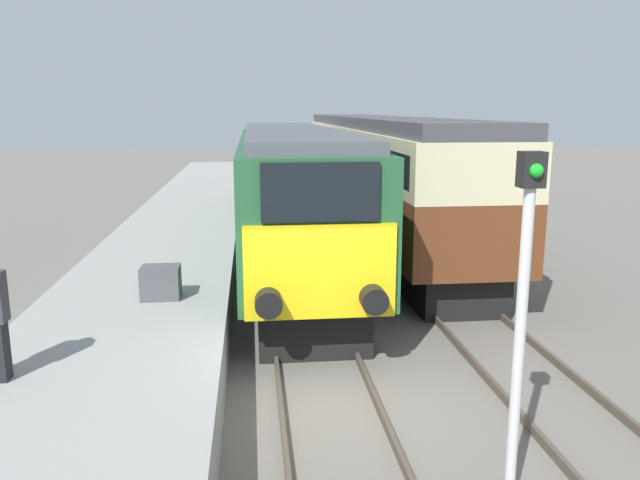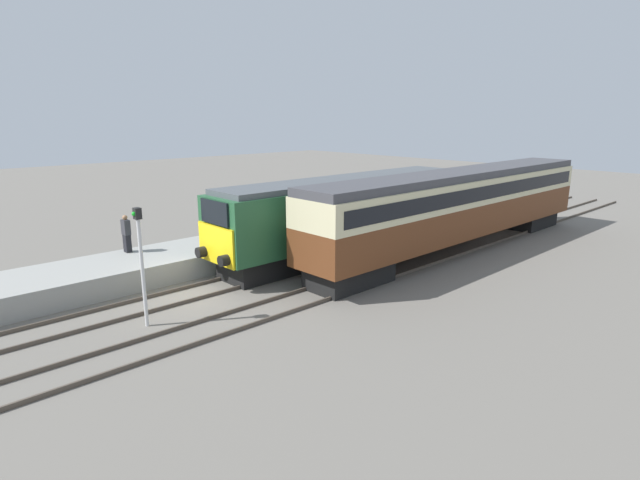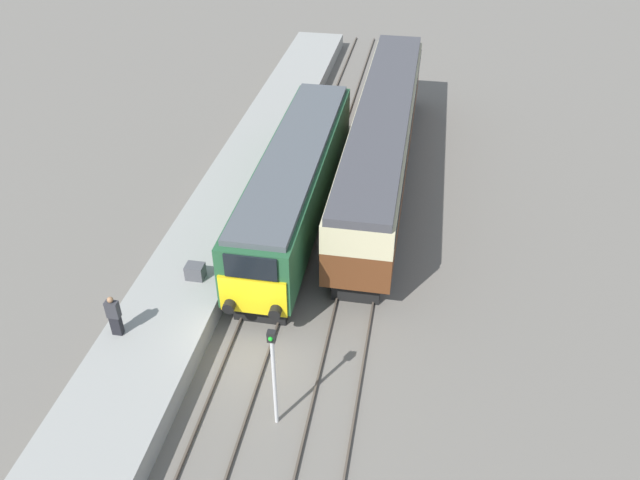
{
  "view_description": "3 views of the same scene",
  "coord_description": "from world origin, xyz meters",
  "px_view_note": "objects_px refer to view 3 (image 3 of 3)",
  "views": [
    {
      "loc": [
        -1.07,
        -8.98,
        4.37
      ],
      "look_at": [
        0.0,
        0.78,
        2.3
      ],
      "focal_mm": 35.0,
      "sensor_mm": 36.0,
      "label": 1
    },
    {
      "loc": [
        16.77,
        -9.31,
        6.72
      ],
      "look_at": [
        1.7,
        4.78,
        1.6
      ],
      "focal_mm": 28.0,
      "sensor_mm": 36.0,
      "label": 2
    },
    {
      "loc": [
        5.31,
        -15.33,
        16.36
      ],
      "look_at": [
        1.7,
        4.78,
        1.6
      ],
      "focal_mm": 35.0,
      "sensor_mm": 36.0,
      "label": 3
    }
  ],
  "objects_px": {
    "locomotive": "(296,182)",
    "signal_post": "(274,371)",
    "luggage_crate": "(195,271)",
    "person_on_platform": "(114,316)",
    "passenger_carriage": "(383,134)"
  },
  "relations": [
    {
      "from": "locomotive",
      "to": "signal_post",
      "type": "distance_m",
      "value": 11.38
    },
    {
      "from": "person_on_platform",
      "to": "signal_post",
      "type": "relative_size",
      "value": 0.42
    },
    {
      "from": "passenger_carriage",
      "to": "luggage_crate",
      "type": "height_order",
      "value": "passenger_carriage"
    },
    {
      "from": "locomotive",
      "to": "passenger_carriage",
      "type": "distance_m",
      "value": 5.9
    },
    {
      "from": "passenger_carriage",
      "to": "signal_post",
      "type": "distance_m",
      "value": 16.15
    },
    {
      "from": "locomotive",
      "to": "passenger_carriage",
      "type": "height_order",
      "value": "passenger_carriage"
    },
    {
      "from": "passenger_carriage",
      "to": "person_on_platform",
      "type": "bearing_deg",
      "value": -119.08
    },
    {
      "from": "signal_post",
      "to": "luggage_crate",
      "type": "height_order",
      "value": "signal_post"
    },
    {
      "from": "locomotive",
      "to": "person_on_platform",
      "type": "bearing_deg",
      "value": -115.54
    },
    {
      "from": "person_on_platform",
      "to": "luggage_crate",
      "type": "distance_m",
      "value": 3.83
    },
    {
      "from": "passenger_carriage",
      "to": "luggage_crate",
      "type": "bearing_deg",
      "value": -120.16
    },
    {
      "from": "locomotive",
      "to": "luggage_crate",
      "type": "relative_size",
      "value": 21.97
    },
    {
      "from": "luggage_crate",
      "to": "locomotive",
      "type": "bearing_deg",
      "value": 64.49
    },
    {
      "from": "locomotive",
      "to": "person_on_platform",
      "type": "distance_m",
      "value": 10.27
    },
    {
      "from": "person_on_platform",
      "to": "luggage_crate",
      "type": "height_order",
      "value": "person_on_platform"
    }
  ]
}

